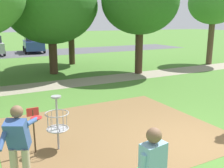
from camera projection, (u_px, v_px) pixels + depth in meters
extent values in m
plane|color=#47752D|center=(203.00, 145.00, 6.75)|extent=(160.00, 160.00, 0.00)
cube|color=brown|center=(110.00, 131.00, 7.60)|extent=(6.02, 5.16, 0.01)
cylinder|color=#9E9EA3|center=(57.00, 124.00, 6.37)|extent=(0.05, 0.05, 1.35)
cylinder|color=#9E9EA3|center=(56.00, 97.00, 6.20)|extent=(0.24, 0.24, 0.04)
torus|color=#9E9EA3|center=(57.00, 113.00, 6.30)|extent=(0.58, 0.58, 0.02)
torus|color=#9E9EA3|center=(58.00, 129.00, 6.39)|extent=(0.55, 0.55, 0.03)
cylinder|color=#9E9EA3|center=(58.00, 129.00, 6.40)|extent=(0.48, 0.48, 0.02)
cylinder|color=gray|center=(67.00, 119.00, 6.46)|extent=(0.01, 0.01, 0.40)
cylinder|color=gray|center=(63.00, 118.00, 6.56)|extent=(0.01, 0.01, 0.40)
cylinder|color=gray|center=(58.00, 118.00, 6.58)|extent=(0.01, 0.01, 0.40)
cylinder|color=gray|center=(52.00, 119.00, 6.51)|extent=(0.01, 0.01, 0.40)
cylinder|color=gray|center=(48.00, 121.00, 6.38)|extent=(0.01, 0.01, 0.40)
cylinder|color=gray|center=(48.00, 123.00, 6.24)|extent=(0.01, 0.01, 0.40)
cylinder|color=gray|center=(51.00, 124.00, 6.14)|extent=(0.01, 0.01, 0.40)
cylinder|color=gray|center=(57.00, 125.00, 6.12)|extent=(0.01, 0.01, 0.40)
cylinder|color=gray|center=(63.00, 124.00, 6.19)|extent=(0.01, 0.01, 0.40)
cylinder|color=gray|center=(67.00, 122.00, 6.32)|extent=(0.01, 0.01, 0.40)
cylinder|color=#4C3823|center=(34.00, 132.00, 6.23)|extent=(0.04, 0.04, 1.10)
cube|color=red|center=(33.00, 112.00, 6.11)|extent=(0.28, 0.03, 0.20)
cube|color=#84B7D1|center=(153.00, 162.00, 3.66)|extent=(0.39, 0.27, 0.56)
sphere|color=brown|center=(154.00, 135.00, 3.56)|extent=(0.22, 0.22, 0.22)
cylinder|color=#84B7D1|center=(161.00, 162.00, 3.80)|extent=(0.11, 0.18, 0.55)
cube|color=#385693|center=(17.00, 134.00, 4.53)|extent=(0.50, 0.51, 0.60)
sphere|color=brown|center=(17.00, 112.00, 4.50)|extent=(0.22, 0.22, 0.22)
cylinder|color=#385693|center=(32.00, 122.00, 4.80)|extent=(0.36, 0.56, 0.21)
cylinder|color=red|center=(36.00, 118.00, 5.08)|extent=(0.22, 0.22, 0.02)
cylinder|color=#385693|center=(4.00, 136.00, 4.35)|extent=(0.31, 0.46, 0.37)
cylinder|color=#422D1E|center=(139.00, 52.00, 15.82)|extent=(0.46, 0.46, 2.58)
ellipsoid|color=#2D6623|center=(140.00, 1.00, 15.12)|extent=(4.54, 4.54, 3.86)
cylinder|color=brown|center=(210.00, 43.00, 19.23)|extent=(0.42, 0.42, 3.10)
ellipsoid|color=#428433|center=(214.00, 2.00, 18.55)|extent=(3.60, 3.60, 3.06)
cylinder|color=#422D1E|center=(72.00, 46.00, 19.25)|extent=(0.44, 0.44, 2.69)
ellipsoid|color=#2D6623|center=(70.00, 6.00, 18.58)|extent=(3.99, 3.99, 3.39)
cylinder|color=#422D1E|center=(53.00, 57.00, 15.77)|extent=(0.50, 0.50, 2.09)
ellipsoid|color=#2D6623|center=(50.00, 4.00, 15.05)|extent=(5.47, 5.47, 4.65)
cube|color=#4C4C51|center=(30.00, 53.00, 26.29)|extent=(36.00, 6.00, 0.01)
cylinder|color=black|center=(1.00, 50.00, 26.26)|extent=(0.19, 0.60, 0.60)
cylinder|color=black|center=(4.00, 53.00, 24.04)|extent=(0.19, 0.60, 0.60)
cube|color=#2D4784|center=(33.00, 45.00, 26.93)|extent=(2.21, 4.36, 0.90)
cube|color=#2D333D|center=(33.00, 38.00, 26.75)|extent=(1.80, 2.33, 0.64)
cylinder|color=black|center=(24.00, 49.00, 27.87)|extent=(0.24, 0.62, 0.60)
cylinder|color=black|center=(41.00, 48.00, 28.53)|extent=(0.24, 0.62, 0.60)
cylinder|color=black|center=(26.00, 51.00, 25.53)|extent=(0.24, 0.62, 0.60)
cylinder|color=black|center=(44.00, 50.00, 26.19)|extent=(0.24, 0.62, 0.60)
cube|color=gray|center=(84.00, 82.00, 13.84)|extent=(40.00, 1.88, 0.00)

